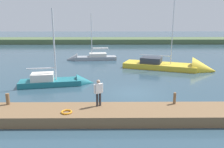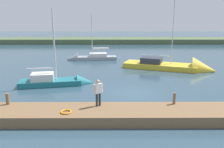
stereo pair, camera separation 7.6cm
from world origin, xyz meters
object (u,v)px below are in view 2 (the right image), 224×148
Objects in this scene: life_ring_buoy at (66,112)px; sailboat_inner_slip at (89,59)px; sailboat_behind_pier at (61,83)px; mooring_post_near at (8,99)px; person_on_dock at (98,91)px; sailboat_near_dock at (178,68)px; mooring_post_far at (174,98)px.

sailboat_inner_slip reaches higher than life_ring_buoy.
sailboat_behind_pier reaches higher than life_ring_buoy.
sailboat_behind_pier is (-1.91, -6.69, -0.88)m from mooring_post_near.
life_ring_buoy is (-4.00, 1.38, -0.32)m from mooring_post_near.
life_ring_buoy is at bearing -91.65° from person_on_dock.
sailboat_near_dock reaches higher than life_ring_buoy.
sailboat_near_dock is 16.25m from person_on_dock.
sailboat_behind_pier is 1.02× the size of sailboat_inner_slip.
sailboat_inner_slip is (0.74, -21.43, -0.50)m from life_ring_buoy.
sailboat_inner_slip is 4.48× the size of person_on_dock.
sailboat_inner_slip is at bearing 170.06° from sailboat_near_dock.
person_on_dock is (-3.92, 7.00, 1.50)m from sailboat_behind_pier.
sailboat_behind_pier is at bearing -75.49° from life_ring_buoy.
life_ring_buoy is 0.06× the size of sailboat_near_dock.
person_on_dock reaches higher than life_ring_buoy.
sailboat_behind_pier is (12.95, 6.43, -0.07)m from sailboat_near_dock.
mooring_post_near is at bearing -18.98° from life_ring_buoy.
sailboat_behind_pier reaches higher than mooring_post_far.
sailboat_near_dock is at bearing 114.26° from person_on_dock.
sailboat_inner_slip is at bearing -88.01° from life_ring_buoy.
sailboat_near_dock is at bearing -107.53° from mooring_post_far.
person_on_dock is at bearing 3.64° from mooring_post_far.
mooring_post_near reaches higher than life_ring_buoy.
mooring_post_near is 1.11× the size of life_ring_buoy.
sailboat_near_dock is (-10.86, -14.50, -0.50)m from life_ring_buoy.
sailboat_inner_slip reaches higher than person_on_dock.
mooring_post_near is at bearing 0.00° from mooring_post_far.
sailboat_near_dock is (-14.86, -13.12, -0.81)m from mooring_post_near.
mooring_post_near is 0.09× the size of sailboat_behind_pier.
mooring_post_far is 0.10× the size of sailboat_inner_slip.
sailboat_behind_pier reaches higher than mooring_post_near.
sailboat_behind_pier is 13.43m from sailboat_inner_slip.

